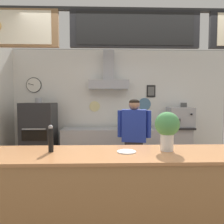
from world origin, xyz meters
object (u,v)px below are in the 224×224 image
pepper_grinder (51,139)px  basil_vase (167,128)px  condiment_plate (127,152)px  espresso_machine (180,118)px  pizza_oven (39,138)px  potted_oregano (124,122)px  potted_basil (140,121)px  shop_worker (134,143)px

pepper_grinder → basil_vase: size_ratio=0.68×
condiment_plate → basil_vase: bearing=7.4°
espresso_machine → pizza_oven: bearing=-177.4°
potted_oregano → pepper_grinder: size_ratio=0.84×
potted_basil → basil_vase: (-0.08, -2.35, 0.17)m
shop_worker → potted_basil: size_ratio=5.53×
potted_oregano → pepper_grinder: (-0.97, -2.38, 0.09)m
condiment_plate → potted_basil: bearing=77.7°
pepper_grinder → espresso_machine: bearing=46.8°
shop_worker → espresso_machine: 1.61m
condiment_plate → espresso_machine: bearing=59.4°
condiment_plate → shop_worker: bearing=78.9°
potted_basil → pepper_grinder: bearing=-119.1°
espresso_machine → basil_vase: basil_vase is taller
pizza_oven → basil_vase: size_ratio=3.80×
shop_worker → potted_oregano: 1.13m
shop_worker → basil_vase: shop_worker is taller
pepper_grinder → shop_worker: bearing=50.4°
pepper_grinder → potted_basil: bearing=60.9°
condiment_plate → pepper_grinder: 0.81m
condiment_plate → pepper_grinder: (-0.79, 0.04, 0.14)m
potted_oregano → pepper_grinder: bearing=-112.2°
shop_worker → pepper_grinder: size_ratio=5.50×
espresso_machine → basil_vase: bearing=-112.6°
shop_worker → pepper_grinder: bearing=61.4°
shop_worker → potted_basil: shop_worker is taller
shop_worker → espresso_machine: size_ratio=2.97×
potted_oregano → pizza_oven: bearing=-174.8°
basil_vase → shop_worker: bearing=98.3°
potted_oregano → pepper_grinder: pepper_grinder is taller
potted_basil → condiment_plate: (-0.53, -2.41, -0.07)m
shop_worker → pepper_grinder: (-1.05, -1.27, 0.31)m
potted_oregano → basil_vase: size_ratio=0.57×
basil_vase → condiment_plate: bearing=-172.6°
espresso_machine → condiment_plate: 2.78m
pizza_oven → potted_oregano: pizza_oven is taller
pizza_oven → pepper_grinder: bearing=-69.9°
pepper_grinder → basil_vase: 1.24m
pizza_oven → basil_vase: bearing=-47.0°
potted_basil → potted_oregano: bearing=178.5°
pizza_oven → shop_worker: size_ratio=1.01×
pizza_oven → potted_basil: pizza_oven is taller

